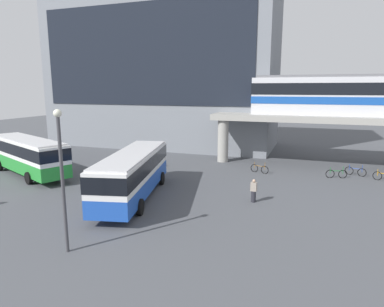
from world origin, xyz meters
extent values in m
plane|color=#47494F|center=(0.00, 10.00, 0.00)|extent=(120.00, 120.00, 0.00)
cube|color=slate|center=(-8.01, 24.81, 10.32)|extent=(29.34, 11.64, 20.63)
cube|color=black|center=(-8.01, 18.94, 11.35)|extent=(26.40, 0.10, 11.56)
cube|color=#9E9B93|center=(15.09, 18.22, 4.63)|extent=(27.52, 5.62, 0.60)
cylinder|color=#9E9B93|center=(2.53, 16.22, 2.17)|extent=(1.10, 1.10, 4.33)
cylinder|color=#9E9B93|center=(2.53, 20.23, 2.17)|extent=(1.10, 1.10, 4.33)
cube|color=silver|center=(16.39, 18.22, 6.73)|extent=(22.38, 2.90, 3.60)
cube|color=#194CA5|center=(16.39, 18.22, 6.37)|extent=(22.44, 2.96, 0.70)
cube|color=black|center=(16.39, 18.22, 7.45)|extent=(22.44, 2.96, 1.10)
cube|color=slate|center=(16.39, 18.22, 8.65)|extent=(21.49, 2.61, 0.24)
cube|color=#1E4CB2|center=(-0.30, 2.51, 1.05)|extent=(4.93, 11.28, 1.10)
cube|color=silver|center=(-0.30, 2.51, 2.35)|extent=(4.93, 11.28, 1.50)
cube|color=black|center=(-0.30, 2.51, 2.43)|extent=(4.97, 11.33, 0.96)
cube|color=silver|center=(-0.30, 2.51, 3.16)|extent=(4.68, 10.72, 0.12)
cylinder|color=black|center=(-2.32, 5.65, 0.50)|extent=(0.50, 1.04, 1.00)
cylinder|color=black|center=(0.12, 6.22, 0.50)|extent=(0.50, 1.04, 1.00)
cylinder|color=black|center=(-0.82, -0.78, 0.50)|extent=(0.50, 1.04, 1.00)
cylinder|color=black|center=(1.61, -0.21, 0.50)|extent=(0.50, 1.04, 1.00)
cube|color=#268C33|center=(-12.23, 5.15, 1.05)|extent=(11.08, 6.71, 1.10)
cube|color=white|center=(-12.23, 5.15, 2.35)|extent=(11.08, 6.71, 1.50)
cube|color=black|center=(-12.23, 5.15, 2.43)|extent=(11.13, 6.77, 0.96)
cube|color=silver|center=(-12.23, 5.15, 3.16)|extent=(10.52, 6.38, 0.12)
cylinder|color=black|center=(-15.96, 5.42, 0.50)|extent=(1.03, 0.66, 1.00)
cylinder|color=black|center=(-14.95, 7.71, 0.50)|extent=(1.03, 0.66, 1.00)
cylinder|color=black|center=(-9.91, 2.76, 0.50)|extent=(1.03, 0.66, 1.00)
cylinder|color=black|center=(-8.91, 5.05, 0.50)|extent=(1.03, 0.66, 1.00)
torus|color=black|center=(7.35, 12.46, 0.34)|extent=(0.72, 0.31, 0.74)
torus|color=black|center=(6.37, 12.81, 0.34)|extent=(0.72, 0.31, 0.74)
cylinder|color=#996626|center=(6.86, 12.63, 0.62)|extent=(1.00, 0.40, 0.05)
cylinder|color=#996626|center=(6.37, 12.81, 0.64)|extent=(0.04, 0.04, 0.55)
cylinder|color=#996626|center=(7.35, 12.46, 0.69)|extent=(0.04, 0.04, 0.65)
torus|color=black|center=(13.81, 13.13, 0.34)|extent=(0.73, 0.25, 0.74)
torus|color=black|center=(12.80, 12.86, 0.34)|extent=(0.73, 0.25, 0.74)
cylinder|color=#1E7F33|center=(13.30, 13.00, 0.62)|extent=(1.03, 0.32, 0.05)
cylinder|color=#1E7F33|center=(12.80, 12.86, 0.64)|extent=(0.04, 0.04, 0.55)
cylinder|color=#1E7F33|center=(13.81, 13.13, 0.69)|extent=(0.04, 0.04, 0.65)
torus|color=black|center=(15.42, 14.29, 0.34)|extent=(0.71, 0.31, 0.74)
torus|color=black|center=(14.44, 14.66, 0.34)|extent=(0.71, 0.31, 0.74)
cylinder|color=#1E3FA5|center=(14.93, 14.47, 0.62)|extent=(1.00, 0.41, 0.05)
cylinder|color=#1E3FA5|center=(14.44, 14.66, 0.64)|extent=(0.04, 0.04, 0.55)
cylinder|color=#1E3FA5|center=(15.42, 14.29, 0.69)|extent=(0.04, 0.04, 0.65)
torus|color=black|center=(16.49, 13.48, 0.34)|extent=(0.70, 0.37, 0.74)
cylinder|color=orange|center=(16.49, 13.48, 0.64)|extent=(0.04, 0.04, 0.55)
cylinder|color=#26262D|center=(7.67, 4.41, 0.38)|extent=(0.32, 0.32, 0.76)
cube|color=gray|center=(7.67, 4.41, 1.06)|extent=(0.43, 0.31, 0.60)
sphere|color=tan|center=(7.67, 4.41, 1.47)|extent=(0.21, 0.21, 0.21)
cylinder|color=#26262D|center=(-3.26, 11.16, 0.39)|extent=(0.32, 0.32, 0.77)
cube|color=#33663F|center=(-3.26, 11.16, 1.08)|extent=(0.43, 0.48, 0.61)
sphere|color=tan|center=(-3.26, 11.16, 1.49)|extent=(0.21, 0.21, 0.21)
cylinder|color=#3F3F44|center=(0.64, -5.52, 3.15)|extent=(0.16, 0.16, 6.30)
sphere|color=silver|center=(0.64, -5.52, 6.45)|extent=(0.36, 0.36, 0.36)
camera|label=1|loc=(11.03, -17.43, 7.51)|focal=31.67mm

